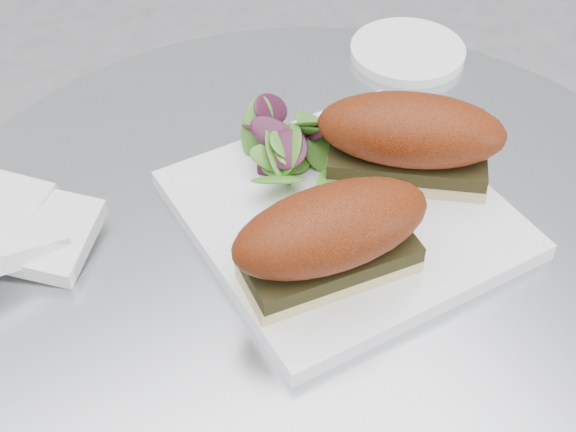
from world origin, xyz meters
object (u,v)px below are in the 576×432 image
(plate, at_px, (344,214))
(sandwich_right, at_px, (410,138))
(sandwich_left, at_px, (331,236))
(saucer, at_px, (408,51))

(plate, xyz_separation_m, sandwich_right, (0.07, 0.01, 0.05))
(plate, height_order, sandwich_left, sandwich_left)
(plate, distance_m, saucer, 0.27)
(sandwich_left, xyz_separation_m, sandwich_right, (0.12, 0.06, 0.00))
(plate, distance_m, sandwich_right, 0.08)
(sandwich_right, bearing_deg, saucer, 91.04)
(sandwich_left, height_order, saucer, sandwich_left)
(plate, bearing_deg, saucer, 42.18)
(plate, xyz_separation_m, saucer, (0.20, 0.18, -0.00))
(sandwich_right, relative_size, saucer, 1.37)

